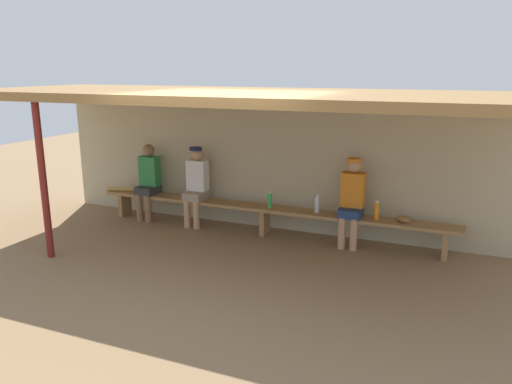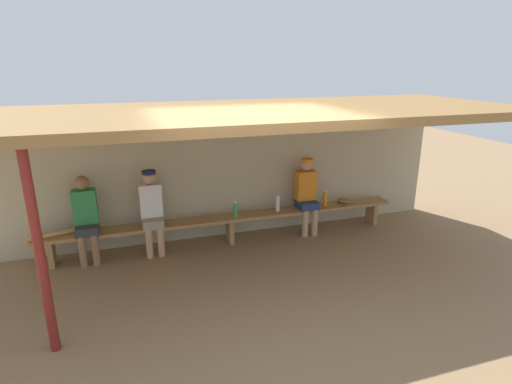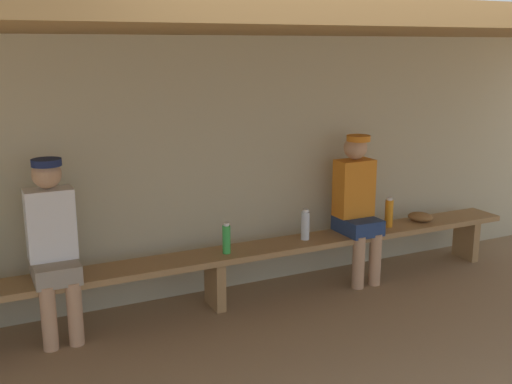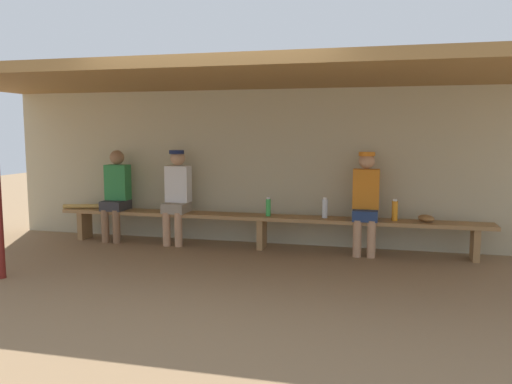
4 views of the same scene
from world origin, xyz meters
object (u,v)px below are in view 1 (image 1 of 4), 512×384
object	(u,v)px
baseball_glove_worn	(404,219)
baseball_bat	(128,189)
water_bottle_green	(377,210)
player_rightmost	(352,198)
support_post	(43,182)
bench	(265,211)
player_in_red	(196,183)
water_bottle_orange	(317,204)
player_leftmost	(148,179)
water_bottle_blue	(270,200)

from	to	relation	value
baseball_glove_worn	baseball_bat	world-z (taller)	baseball_glove_worn
water_bottle_green	baseball_glove_worn	distance (m)	0.40
player_rightmost	baseball_bat	distance (m)	4.07
support_post	bench	xyz separation A→B (m)	(2.46, 2.10, -0.71)
baseball_bat	water_bottle_green	bearing A→B (deg)	-15.03
player_in_red	water_bottle_orange	distance (m)	2.12
player_in_red	water_bottle_green	world-z (taller)	player_in_red
bench	baseball_glove_worn	world-z (taller)	baseball_glove_worn
bench	player_leftmost	xyz separation A→B (m)	(-2.21, 0.00, 0.34)
support_post	bench	bearing A→B (deg)	40.44
bench	baseball_bat	bearing A→B (deg)	-180.00
player_leftmost	baseball_bat	distance (m)	0.51
support_post	player_in_red	size ratio (longest dim) A/B	1.64
water_bottle_blue	player_in_red	bearing A→B (deg)	178.76
player_in_red	baseball_glove_worn	size ratio (longest dim) A/B	5.60
water_bottle_orange	baseball_bat	world-z (taller)	water_bottle_orange
support_post	player_rightmost	world-z (taller)	support_post
water_bottle_blue	water_bottle_green	bearing A→B (deg)	1.23
baseball_bat	player_leftmost	bearing A→B (deg)	-14.78
water_bottle_blue	water_bottle_green	distance (m)	1.67
water_bottle_blue	baseball_glove_worn	size ratio (longest dim) A/B	1.08
water_bottle_orange	baseball_bat	bearing A→B (deg)	-179.78
player_leftmost	water_bottle_green	xyz separation A→B (m)	(3.98, 0.01, -0.13)
player_leftmost	water_bottle_orange	distance (m)	3.08
water_bottle_orange	player_rightmost	bearing A→B (deg)	-1.07
water_bottle_green	support_post	bearing A→B (deg)	-153.48
water_bottle_blue	water_bottle_orange	bearing A→B (deg)	2.93
player_rightmost	baseball_bat	world-z (taller)	player_rightmost
support_post	water_bottle_blue	distance (m)	3.34
bench	water_bottle_green	world-z (taller)	water_bottle_green
baseball_glove_worn	water_bottle_orange	bearing A→B (deg)	-126.94
water_bottle_orange	baseball_bat	xyz separation A→B (m)	(-3.53, -0.01, -0.10)
bench	water_bottle_orange	xyz separation A→B (m)	(0.86, 0.01, 0.20)
baseball_glove_worn	baseball_bat	xyz separation A→B (m)	(-4.82, -0.02, -0.01)
support_post	water_bottle_green	bearing A→B (deg)	26.52
water_bottle_orange	baseball_bat	distance (m)	3.53
water_bottle_orange	water_bottle_blue	bearing A→B (deg)	-177.07
water_bottle_blue	baseball_bat	bearing A→B (deg)	179.47
support_post	player_leftmost	xyz separation A→B (m)	(0.25, 2.10, -0.37)
bench	player_leftmost	world-z (taller)	player_leftmost
player_rightmost	baseball_bat	size ratio (longest dim) A/B	1.76
water_bottle_green	baseball_glove_worn	xyz separation A→B (m)	(0.39, 0.01, -0.09)
player_rightmost	water_bottle_blue	distance (m)	1.31
support_post	water_bottle_blue	xyz separation A→B (m)	(2.56, 2.07, -0.52)
support_post	baseball_glove_worn	xyz separation A→B (m)	(4.62, 2.12, -0.60)
player_in_red	player_leftmost	world-z (taller)	player_in_red
support_post	water_bottle_blue	size ratio (longest dim) A/B	8.51
player_leftmost	baseball_bat	xyz separation A→B (m)	(-0.46, -0.00, -0.24)
player_leftmost	baseball_bat	bearing A→B (deg)	-179.61
water_bottle_green	baseball_bat	distance (m)	4.43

